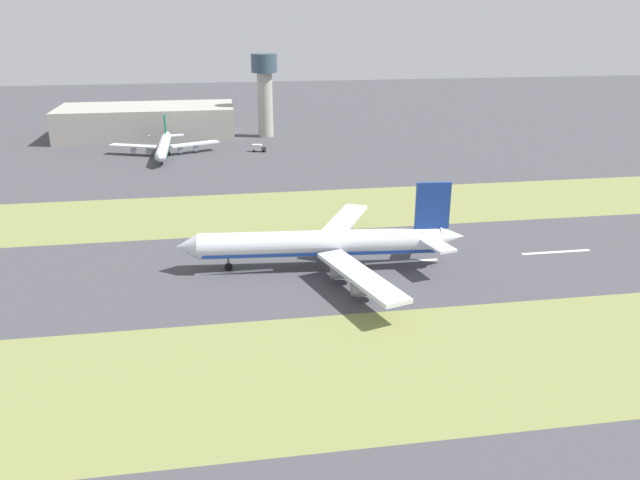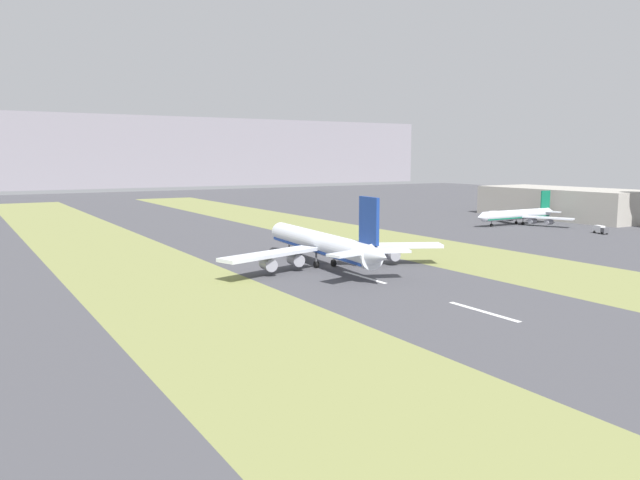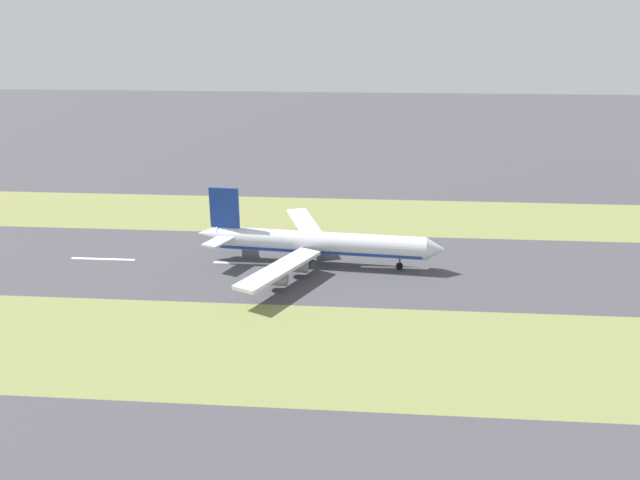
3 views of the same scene
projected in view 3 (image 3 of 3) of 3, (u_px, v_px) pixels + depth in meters
name	position (u px, v px, depth m)	size (l,w,h in m)	color
ground_plane	(307.00, 265.00, 167.61)	(800.00, 800.00, 0.00)	#424247
grass_median_west	(320.00, 215.00, 209.80)	(40.00, 600.00, 0.01)	olive
grass_median_east	(286.00, 349.00, 125.41)	(40.00, 600.00, 0.01)	olive
centreline_dash_near	(103.00, 259.00, 171.77)	(1.20, 18.00, 0.01)	silver
centreline_dash_mid	(246.00, 263.00, 168.83)	(1.20, 18.00, 0.01)	silver
centreline_dash_far	(395.00, 268.00, 165.89)	(1.20, 18.00, 0.01)	silver
airplane_main_jet	(313.00, 243.00, 166.26)	(63.91, 67.22, 20.20)	silver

